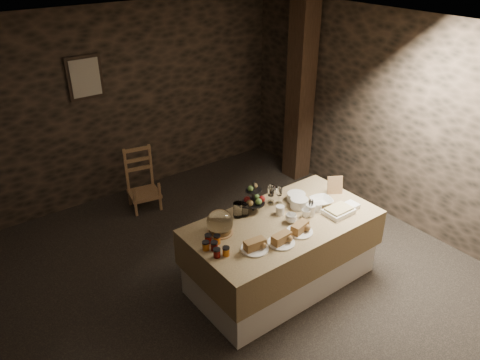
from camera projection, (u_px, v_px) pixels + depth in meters
ground_plane at (209, 287)px, 5.02m from camera, size 5.50×5.00×0.01m
room_shell at (203, 155)px, 4.28m from camera, size 5.52×5.02×2.60m
buffet_table at (282, 247)px, 4.89m from camera, size 1.97×1.05×0.78m
chair at (141, 182)px, 6.32m from camera, size 0.46×0.44×0.66m
timber_column at (300, 94)px, 6.72m from camera, size 0.30×0.30×2.60m
framed_picture at (85, 78)px, 5.85m from camera, size 0.45×0.04×0.55m
plate_stack_a at (299, 203)px, 4.95m from camera, size 0.19×0.19×0.10m
plate_stack_b at (296, 197)px, 5.07m from camera, size 0.20×0.20×0.08m
cutlery_holder at (310, 210)px, 4.80m from camera, size 0.10×0.10×0.12m
cup_a at (291, 218)px, 4.69m from camera, size 0.12×0.12×0.09m
cup_b at (306, 213)px, 4.78m from camera, size 0.10×0.10×0.09m
mug_c at (280, 210)px, 4.82m from camera, size 0.09×0.09×0.09m
mug_d at (318, 207)px, 4.88m from camera, size 0.08×0.08×0.09m
bowl at (321, 201)px, 5.02m from camera, size 0.28×0.28×0.06m
cake_dome at (220, 223)px, 4.50m from camera, size 0.26×0.26×0.26m
fruit_stand at (254, 199)px, 4.85m from camera, size 0.24×0.24×0.34m
bread_platter_left at (255, 246)px, 4.29m from camera, size 0.26×0.26×0.11m
bread_platter_center at (281, 240)px, 4.38m from camera, size 0.26×0.26×0.11m
bread_platter_right at (300, 229)px, 4.53m from camera, size 0.26×0.26×0.11m
jam_jars at (215, 246)px, 4.29m from camera, size 0.20×0.32×0.07m
tart_dish at (339, 211)px, 4.84m from camera, size 0.30×0.22×0.07m
square_dish at (351, 206)px, 4.95m from camera, size 0.14×0.14×0.04m
menu_frame at (335, 186)px, 5.19m from camera, size 0.18×0.15×0.22m
storage_jar_a at (238, 210)px, 4.77m from camera, size 0.10×0.10×0.16m
storage_jar_b at (245, 210)px, 4.79m from camera, size 0.09×0.09×0.14m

